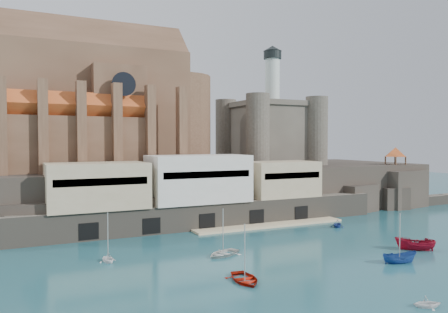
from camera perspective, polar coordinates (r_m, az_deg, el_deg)
The scene contains 14 objects.
ground at distance 66.10m, azimuth 12.96°, elevation -11.65°, with size 300.00×300.00×0.00m, color #1A4C57.
promontory at distance 98.57m, azimuth -1.60°, elevation -4.19°, with size 100.00×36.00×10.00m.
quay at distance 79.64m, azimuth -3.38°, elevation -4.84°, with size 70.00×12.00×13.05m.
church at distance 93.55m, azimuth -15.84°, elevation 5.96°, with size 47.00×25.93×30.51m.
castle_keep at distance 107.18m, azimuth 5.99°, elevation 3.47°, with size 21.20×21.20×29.30m.
rock_outcrop at distance 112.52m, azimuth 21.50°, elevation -4.02°, with size 14.50×10.50×8.70m.
pavilion at distance 112.07m, azimuth 21.49°, elevation 0.42°, with size 6.40×6.40×5.40m.
boat_0 at distance 50.43m, azimuth 2.71°, elevation -15.95°, with size 3.91×1.13×5.48m, color #A81204.
boat_1 at distance 47.25m, azimuth 25.00°, elevation -17.40°, with size 2.33×1.42×2.70m, color white.
boat_2 at distance 61.51m, azimuth 21.94°, elevation -12.78°, with size 1.76×1.80×4.67m, color #1F448F.
boat_4 at distance 59.70m, azimuth -14.90°, elevation -13.16°, with size 2.57×1.57×2.98m, color white.
boat_5 at distance 69.22m, azimuth 23.69°, elevation -11.15°, with size 2.08×2.14×5.53m, color maroon.
boat_6 at distance 61.00m, azimuth -0.13°, elevation -12.76°, with size 3.88×1.12×5.43m, color silver.
boat_7 at distance 82.67m, azimuth 14.59°, elevation -8.90°, with size 2.77×1.69×3.21m, color navy.
Camera 1 is at (-40.26, -50.06, 15.54)m, focal length 35.00 mm.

